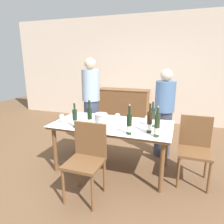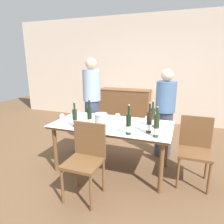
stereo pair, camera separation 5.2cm
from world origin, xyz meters
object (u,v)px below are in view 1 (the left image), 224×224
(wine_glass_1, at_px, (147,118))
(chair_right_end, at_px, (195,145))
(wine_bottle_1, at_px, (150,122))
(chair_near_front, at_px, (87,155))
(dining_table, at_px, (112,128))
(ice_bucket, at_px, (101,120))
(wine_bottle_2, at_px, (157,126))
(person_guest_left, at_px, (164,114))
(wine_bottle_4, at_px, (129,124))
(wine_bottle_3, at_px, (75,119))
(wine_bottle_5, at_px, (152,118))
(wine_glass_0, at_px, (62,117))
(person_host, at_px, (91,103))
(sideboard_cabinet, at_px, (123,105))
(wine_glass_2, at_px, (117,116))
(wine_bottle_0, at_px, (90,117))

(wine_glass_1, bearing_deg, chair_right_end, -1.08)
(wine_bottle_1, relative_size, chair_near_front, 0.44)
(dining_table, relative_size, wine_bottle_1, 4.33)
(dining_table, xyz_separation_m, wine_bottle_1, (0.58, -0.19, 0.21))
(ice_bucket, relative_size, wine_bottle_1, 0.50)
(wine_bottle_1, relative_size, wine_glass_1, 2.72)
(wine_bottle_2, bearing_deg, person_guest_left, 89.92)
(dining_table, bearing_deg, wine_bottle_4, -44.46)
(wine_bottle_3, xyz_separation_m, wine_bottle_4, (0.79, -0.02, 0.01))
(wine_bottle_5, height_order, wine_glass_1, wine_bottle_5)
(ice_bucket, distance_m, wine_bottle_3, 0.37)
(wine_bottle_4, bearing_deg, wine_glass_0, 173.26)
(ice_bucket, height_order, person_guest_left, person_guest_left)
(wine_bottle_3, bearing_deg, wine_bottle_2, 0.12)
(wine_bottle_1, distance_m, person_host, 1.55)
(wine_bottle_4, bearing_deg, dining_table, 135.54)
(person_guest_left, bearing_deg, sideboard_cabinet, 124.86)
(wine_bottle_3, height_order, wine_glass_2, wine_bottle_3)
(chair_near_front, bearing_deg, wine_glass_0, 143.67)
(wine_bottle_1, relative_size, person_guest_left, 0.27)
(ice_bucket, bearing_deg, wine_bottle_3, -163.83)
(wine_bottle_2, height_order, wine_glass_2, wine_bottle_2)
(sideboard_cabinet, distance_m, wine_glass_0, 2.72)
(wine_glass_0, bearing_deg, wine_bottle_3, -19.91)
(wine_bottle_3, relative_size, wine_glass_1, 2.44)
(wine_bottle_0, relative_size, chair_near_front, 0.44)
(wine_glass_2, bearing_deg, wine_bottle_4, -55.59)
(wine_bottle_0, xyz_separation_m, wine_glass_1, (0.75, 0.33, -0.03))
(wine_bottle_3, xyz_separation_m, person_host, (-0.23, 1.04, -0.01))
(sideboard_cabinet, bearing_deg, wine_bottle_4, -72.84)
(wine_bottle_4, distance_m, person_host, 1.47)
(wine_bottle_2, relative_size, chair_near_front, 0.42)
(wine_glass_2, xyz_separation_m, person_host, (-0.73, 0.64, 0.02))
(wine_glass_1, bearing_deg, ice_bucket, -152.19)
(chair_right_end, bearing_deg, wine_glass_2, -179.62)
(wine_glass_1, bearing_deg, wine_bottle_4, -109.79)
(sideboard_cabinet, relative_size, wine_bottle_2, 3.52)
(dining_table, distance_m, wine_bottle_2, 0.79)
(ice_bucket, height_order, person_host, person_host)
(dining_table, xyz_separation_m, chair_right_end, (1.17, 0.09, -0.14))
(dining_table, relative_size, ice_bucket, 8.65)
(wine_bottle_5, distance_m, person_host, 1.41)
(ice_bucket, relative_size, person_host, 0.12)
(wine_bottle_4, bearing_deg, wine_bottle_3, 178.26)
(wine_bottle_3, distance_m, person_guest_left, 1.55)
(sideboard_cabinet, bearing_deg, wine_glass_1, -66.64)
(wine_bottle_2, bearing_deg, wine_bottle_1, 131.90)
(wine_bottle_3, bearing_deg, person_host, 102.56)
(wine_bottle_1, bearing_deg, chair_near_front, -143.75)
(dining_table, distance_m, ice_bucket, 0.29)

